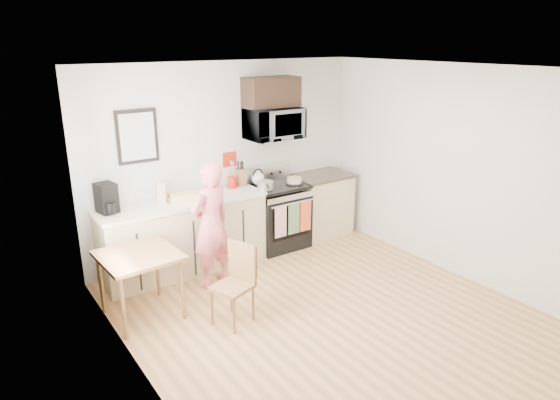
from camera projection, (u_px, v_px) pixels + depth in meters
floor at (333, 318)px, 5.37m from camera, size 4.60×4.60×0.00m
back_wall at (226, 160)px, 6.76m from camera, size 4.00×0.04×2.60m
left_wall at (142, 250)px, 3.89m from camera, size 0.04×4.60×2.60m
right_wall at (463, 174)px, 6.04m from camera, size 0.04×4.60×2.60m
ceiling at (342, 69)px, 4.56m from camera, size 4.00×4.60×0.04m
window at (112, 193)px, 4.45m from camera, size 0.06×1.40×1.50m
cabinet_left at (184, 237)px, 6.36m from camera, size 2.10×0.60×0.90m
countertop_left at (182, 202)px, 6.22m from camera, size 2.14×0.64×0.04m
cabinet_right at (320, 206)px, 7.56m from camera, size 0.84×0.60×0.90m
countertop_right at (321, 176)px, 7.42m from camera, size 0.88×0.64×0.04m
range at (278, 217)px, 7.12m from camera, size 0.76×0.70×1.16m
microwave at (273, 124)px, 6.79m from camera, size 0.76×0.51×0.42m
upper_cabinet at (271, 92)px, 6.69m from camera, size 0.76×0.35×0.40m
wall_art at (137, 136)px, 5.96m from camera, size 0.50×0.04×0.65m
wall_trivet at (230, 159)px, 6.78m from camera, size 0.20×0.02×0.20m
person at (211, 225)px, 5.89m from camera, size 0.64×0.51×1.54m
dining_table at (139, 261)px, 5.23m from camera, size 0.78×0.78×0.73m
chair at (239, 271)px, 5.21m from camera, size 0.49×0.46×0.86m
knife_block at (241, 177)px, 6.82m from camera, size 0.11×0.15×0.24m
utensil_crock at (232, 177)px, 6.70m from camera, size 0.12×0.12×0.37m
fruit_bowl at (173, 197)px, 6.22m from camera, size 0.23×0.23×0.09m
milk_carton at (161, 193)px, 6.08m from camera, size 0.12×0.12×0.26m
coffee_maker at (107, 199)px, 5.74m from camera, size 0.24×0.31×0.35m
bread_bag at (185, 198)px, 6.12m from camera, size 0.34×0.19×0.12m
cake at (294, 181)px, 6.99m from camera, size 0.25×0.25×0.08m
kettle at (258, 178)px, 6.92m from camera, size 0.18×0.18×0.23m
pot at (265, 186)px, 6.70m from camera, size 0.23×0.36×0.11m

